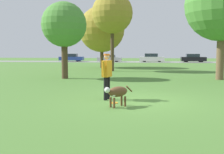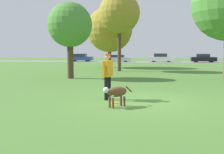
{
  "view_description": "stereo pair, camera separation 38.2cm",
  "coord_description": "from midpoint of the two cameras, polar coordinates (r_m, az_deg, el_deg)",
  "views": [
    {
      "loc": [
        0.14,
        -9.24,
        1.77
      ],
      "look_at": [
        -0.93,
        -0.4,
        0.9
      ],
      "focal_mm": 42.0,
      "sensor_mm": 36.0,
      "label": 1
    },
    {
      "loc": [
        0.52,
        -9.18,
        1.77
      ],
      "look_at": [
        -0.93,
        -0.4,
        0.9
      ],
      "focal_mm": 42.0,
      "sensor_mm": 36.0,
      "label": 2
    }
  ],
  "objects": [
    {
      "name": "parked_car_blue",
      "position": [
        46.48,
        -9.07,
        4.18
      ],
      "size": [
        4.22,
        2.05,
        1.37
      ],
      "rotation": [
        0.0,
        0.0,
        0.05
      ],
      "color": "#284293",
      "rests_on": "ground_plane"
    },
    {
      "name": "parked_car_black",
      "position": [
        44.92,
        17.02,
        3.94
      ],
      "size": [
        3.98,
        1.92,
        1.37
      ],
      "rotation": [
        0.0,
        0.0,
        -0.04
      ],
      "color": "black",
      "rests_on": "ground_plane"
    },
    {
      "name": "far_road_strip",
      "position": [
        44.38,
        6.47,
        3.29
      ],
      "size": [
        120.0,
        6.0,
        0.01
      ],
      "color": "gray",
      "rests_on": "ground_plane"
    },
    {
      "name": "tree_far_left",
      "position": [
        28.62,
        -2.65,
        10.33
      ],
      "size": [
        4.93,
        4.93,
        6.6
      ],
      "color": "#4C3826",
      "rests_on": "ground_plane"
    },
    {
      "name": "parked_car_white",
      "position": [
        44.29,
        8.41,
        4.14
      ],
      "size": [
        4.13,
        1.87,
        1.42
      ],
      "rotation": [
        0.0,
        0.0,
        -0.04
      ],
      "color": "white",
      "rests_on": "ground_plane"
    },
    {
      "name": "ground_plane",
      "position": [
        9.39,
        4.78,
        -5.31
      ],
      "size": [
        120.0,
        120.0,
        0.0
      ],
      "primitive_type": "plane",
      "color": "#4C7A33"
    },
    {
      "name": "tree_near_left",
      "position": [
        17.45,
        -11.03,
        11.04
      ],
      "size": [
        2.89,
        2.89,
        4.94
      ],
      "color": "#4C3826",
      "rests_on": "ground_plane"
    },
    {
      "name": "person",
      "position": [
        9.57,
        -2.28,
        1.02
      ],
      "size": [
        0.34,
        0.73,
        1.69
      ],
      "rotation": [
        0.0,
        0.0,
        1.29
      ],
      "color": "black",
      "rests_on": "ground_plane"
    },
    {
      "name": "tree_mid_center",
      "position": [
        23.75,
        -0.42,
        13.68
      ],
      "size": [
        3.62,
        3.62,
        6.94
      ],
      "color": "#4C3826",
      "rests_on": "ground_plane"
    },
    {
      "name": "parked_car_silver",
      "position": [
        44.65,
        -0.82,
        4.09
      ],
      "size": [
        4.06,
        1.72,
        1.19
      ],
      "rotation": [
        0.0,
        0.0,
        -0.01
      ],
      "color": "#B7B7BC",
      "rests_on": "ground_plane"
    },
    {
      "name": "dog",
      "position": [
        8.34,
        -0.21,
        -3.37
      ],
      "size": [
        0.88,
        0.87,
        0.67
      ],
      "rotation": [
        0.0,
        0.0,
        3.92
      ],
      "color": "brown",
      "rests_on": "ground_plane"
    },
    {
      "name": "tree_near_right",
      "position": [
        17.92,
        22.33,
        14.44
      ],
      "size": [
        4.57,
        4.57,
        6.96
      ],
      "color": "brown",
      "rests_on": "ground_plane"
    },
    {
      "name": "frisbee",
      "position": [
        9.05,
        -0.76,
        -5.64
      ],
      "size": [
        0.27,
        0.27,
        0.02
      ],
      "color": "orange",
      "rests_on": "ground_plane"
    }
  ]
}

